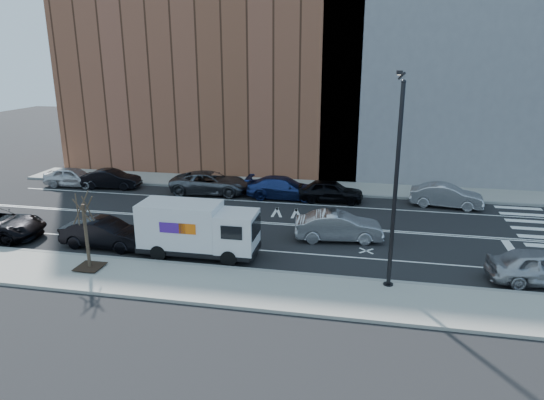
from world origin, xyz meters
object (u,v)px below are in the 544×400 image
at_px(driving_sedan, 339,226).
at_px(near_parked_front, 542,267).
at_px(fedex_van, 197,229).
at_px(far_parked_a, 73,177).
at_px(far_parked_b, 112,179).

height_order(driving_sedan, near_parked_front, near_parked_front).
relative_size(fedex_van, near_parked_front, 1.31).
height_order(far_parked_a, far_parked_b, far_parked_a).
xyz_separation_m(far_parked_a, near_parked_front, (30.57, -11.16, 0.04)).
bearing_deg(driving_sedan, far_parked_b, 59.07).
relative_size(far_parked_b, near_parked_front, 0.94).
relative_size(fedex_van, driving_sedan, 1.27).
bearing_deg(fedex_van, driving_sedan, 27.49).
bearing_deg(near_parked_front, driving_sedan, 62.64).
height_order(far_parked_a, driving_sedan, driving_sedan).
distance_m(driving_sedan, near_parked_front, 10.03).
xyz_separation_m(fedex_van, near_parked_front, (16.30, -0.00, -0.67)).
distance_m(fedex_van, near_parked_front, 16.31).
bearing_deg(far_parked_b, near_parked_front, -117.67).
bearing_deg(fedex_van, far_parked_b, 134.29).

